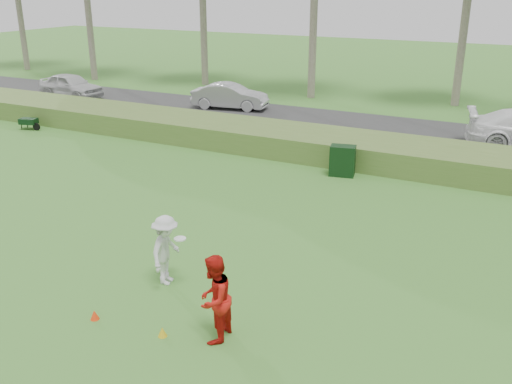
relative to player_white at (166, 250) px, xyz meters
The scene contains 11 objects.
ground 1.37m from the player_white, 51.25° to the right, with size 120.00×120.00×0.00m, color #347426.
reed_strip 11.18m from the player_white, 86.49° to the left, with size 80.00×3.00×0.90m, color #4B6D2B.
park_road 16.18m from the player_white, 87.58° to the left, with size 80.00×6.00×0.06m, color #2D2D2D.
player_white is the anchor object (origin of this frame).
player_red 2.54m from the player_white, 33.73° to the right, with size 0.86×0.67×1.77m, color red.
cone_orange 2.12m from the player_white, 103.01° to the right, with size 0.19×0.19×0.20m, color #FF380D.
cone_yellow 2.26m from the player_white, 57.51° to the right, with size 0.18×0.18×0.20m, color gold.
utility_cabinet 9.24m from the player_white, 83.43° to the left, with size 0.87×0.55×1.09m, color black.
wheelbarrow 16.75m from the player_white, 147.71° to the left, with size 1.10×0.69×0.52m.
car_left 23.51m from the player_white, 138.98° to the left, with size 1.66×4.14×1.41m, color silver.
car_mid 18.77m from the player_white, 115.02° to the left, with size 1.41×4.05×1.34m, color silver.
Camera 1 is at (6.40, -8.57, 6.55)m, focal length 40.00 mm.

